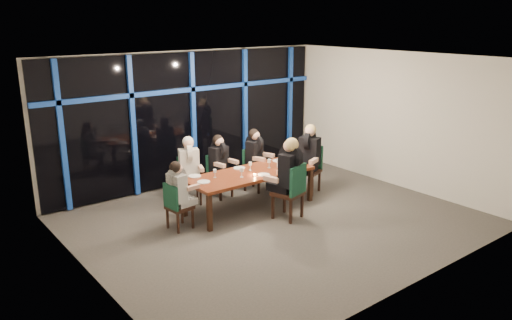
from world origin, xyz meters
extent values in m
plane|color=#55504B|center=(0.00, 0.00, 0.00)|extent=(7.00, 7.00, 0.00)
cube|color=silver|center=(0.00, 3.00, 1.50)|extent=(7.00, 0.04, 3.00)
cube|color=silver|center=(0.00, -3.00, 1.50)|extent=(7.00, 0.04, 3.00)
cube|color=silver|center=(-3.50, 0.00, 1.50)|extent=(0.04, 6.00, 3.00)
cube|color=silver|center=(3.50, 0.00, 1.50)|extent=(0.04, 6.00, 3.00)
cube|color=white|center=(0.00, 0.00, 3.00)|extent=(7.00, 6.00, 0.04)
cube|color=black|center=(0.00, 2.94, 1.50)|extent=(6.86, 0.04, 2.94)
cube|color=#1540A6|center=(-2.90, 2.89, 1.50)|extent=(0.10, 0.10, 2.94)
cube|color=#1540A6|center=(-1.45, 2.89, 1.50)|extent=(0.10, 0.10, 2.94)
cube|color=#1540A6|center=(0.00, 2.89, 1.50)|extent=(0.10, 0.10, 2.94)
cube|color=#1540A6|center=(1.45, 2.89, 1.50)|extent=(0.10, 0.10, 2.94)
cube|color=#1540A6|center=(2.90, 2.89, 1.50)|extent=(0.10, 0.10, 2.94)
cube|color=#1540A6|center=(0.00, 2.89, 2.16)|extent=(6.86, 0.10, 0.10)
cube|color=#FF2D14|center=(1.10, 3.25, 2.15)|extent=(0.60, 0.05, 0.35)
cube|color=maroon|center=(0.00, 0.80, 0.72)|extent=(2.60, 1.00, 0.06)
cube|color=#321A10|center=(-1.24, 0.36, 0.34)|extent=(0.08, 0.08, 0.69)
cube|color=#321A10|center=(1.24, 0.36, 0.34)|extent=(0.08, 0.08, 0.69)
cube|color=#321A10|center=(-1.24, 1.24, 0.34)|extent=(0.08, 0.08, 0.69)
cube|color=#321A10|center=(1.24, 1.24, 0.34)|extent=(0.08, 0.08, 0.69)
cube|color=black|center=(-0.80, 1.77, 0.44)|extent=(0.57, 0.57, 0.06)
cube|color=#174932|center=(-0.73, 1.95, 0.71)|extent=(0.43, 0.20, 0.49)
cube|color=black|center=(-1.02, 1.67, 0.21)|extent=(0.05, 0.05, 0.41)
cube|color=black|center=(-0.69, 1.54, 0.21)|extent=(0.05, 0.05, 0.41)
cube|color=black|center=(-0.90, 2.00, 0.21)|extent=(0.05, 0.05, 0.41)
cube|color=black|center=(-0.57, 1.87, 0.21)|extent=(0.05, 0.05, 0.41)
cube|color=black|center=(-0.09, 1.70, 0.43)|extent=(0.49, 0.49, 0.06)
cube|color=#174932|center=(-0.13, 1.89, 0.68)|extent=(0.43, 0.12, 0.47)
cube|color=black|center=(-0.23, 1.50, 0.20)|extent=(0.04, 0.04, 0.40)
cube|color=black|center=(0.10, 1.56, 0.20)|extent=(0.04, 0.04, 0.40)
cube|color=black|center=(-0.29, 1.84, 0.20)|extent=(0.04, 0.04, 0.40)
cube|color=black|center=(0.05, 1.90, 0.20)|extent=(0.04, 0.04, 0.40)
cube|color=black|center=(0.77, 1.58, 0.44)|extent=(0.56, 0.56, 0.06)
cube|color=#174932|center=(0.70, 1.76, 0.70)|extent=(0.43, 0.20, 0.49)
cube|color=black|center=(0.67, 1.35, 0.20)|extent=(0.05, 0.05, 0.41)
cube|color=black|center=(0.99, 1.48, 0.20)|extent=(0.05, 0.05, 0.41)
cube|color=black|center=(0.54, 1.68, 0.20)|extent=(0.05, 0.05, 0.41)
cube|color=black|center=(0.87, 1.80, 0.20)|extent=(0.05, 0.05, 0.41)
cube|color=black|center=(-1.60, 0.79, 0.40)|extent=(0.45, 0.45, 0.05)
cube|color=#174932|center=(-1.78, 0.77, 0.65)|extent=(0.09, 0.41, 0.45)
cube|color=black|center=(-1.42, 0.64, 0.19)|extent=(0.04, 0.04, 0.38)
cube|color=black|center=(-1.46, 0.96, 0.19)|extent=(0.04, 0.04, 0.38)
cube|color=black|center=(-1.74, 0.61, 0.19)|extent=(0.04, 0.04, 0.38)
cube|color=black|center=(-1.78, 0.93, 0.19)|extent=(0.04, 0.04, 0.38)
cube|color=black|center=(1.57, 0.78, 0.48)|extent=(0.62, 0.62, 0.06)
cube|color=#174932|center=(1.77, 0.86, 0.76)|extent=(0.23, 0.46, 0.53)
cube|color=black|center=(1.33, 0.88, 0.22)|extent=(0.05, 0.05, 0.44)
cube|color=black|center=(1.47, 0.53, 0.22)|extent=(0.05, 0.05, 0.44)
cube|color=black|center=(1.68, 1.02, 0.22)|extent=(0.05, 0.05, 0.44)
cube|color=black|center=(1.82, 0.67, 0.22)|extent=(0.05, 0.05, 0.44)
cube|color=black|center=(0.26, -0.05, 0.50)|extent=(0.61, 0.61, 0.07)
cube|color=#174932|center=(0.31, -0.26, 0.80)|extent=(0.50, 0.19, 0.56)
cube|color=black|center=(0.40, 0.20, 0.23)|extent=(0.05, 0.05, 0.47)
cube|color=black|center=(0.01, 0.09, 0.23)|extent=(0.05, 0.05, 0.47)
cube|color=black|center=(0.50, -0.19, 0.23)|extent=(0.05, 0.05, 0.47)
cube|color=black|center=(0.12, -0.29, 0.23)|extent=(0.05, 0.05, 0.47)
cube|color=beige|center=(-0.84, 1.66, 0.54)|extent=(0.48, 0.51, 0.14)
cube|color=beige|center=(-0.78, 1.81, 0.87)|extent=(0.45, 0.36, 0.55)
cylinder|color=beige|center=(-0.78, 1.81, 1.08)|extent=(0.24, 0.42, 0.41)
sphere|color=tan|center=(-0.79, 1.79, 1.26)|extent=(0.21, 0.21, 0.21)
sphere|color=silver|center=(-0.77, 1.83, 1.29)|extent=(0.23, 0.23, 0.23)
cube|color=tan|center=(-1.05, 1.66, 0.79)|extent=(0.18, 0.30, 0.08)
cube|color=tan|center=(-0.68, 1.52, 0.79)|extent=(0.18, 0.30, 0.08)
cube|color=black|center=(-0.07, 1.59, 0.52)|extent=(0.40, 0.45, 0.13)
cube|color=black|center=(-0.10, 1.74, 0.84)|extent=(0.41, 0.29, 0.53)
cylinder|color=black|center=(-0.10, 1.74, 1.04)|extent=(0.16, 0.41, 0.40)
sphere|color=tan|center=(-0.10, 1.72, 1.22)|extent=(0.20, 0.20, 0.20)
sphere|color=black|center=(-0.10, 1.76, 1.24)|extent=(0.22, 0.22, 0.22)
cube|color=tan|center=(-0.25, 1.48, 0.79)|extent=(0.12, 0.29, 0.08)
cube|color=tan|center=(0.13, 1.54, 0.79)|extent=(0.12, 0.29, 0.08)
cube|color=black|center=(0.81, 1.47, 0.53)|extent=(0.47, 0.51, 0.14)
cube|color=black|center=(0.75, 1.62, 0.85)|extent=(0.45, 0.36, 0.54)
cylinder|color=black|center=(0.75, 1.62, 1.07)|extent=(0.24, 0.42, 0.41)
sphere|color=tan|center=(0.76, 1.60, 1.24)|extent=(0.20, 0.20, 0.20)
sphere|color=black|center=(0.75, 1.63, 1.27)|extent=(0.22, 0.22, 0.22)
cube|color=tan|center=(0.65, 1.33, 0.79)|extent=(0.18, 0.30, 0.08)
cube|color=tan|center=(1.02, 1.47, 0.79)|extent=(0.18, 0.30, 0.08)
cube|color=black|center=(-1.49, 0.80, 0.49)|extent=(0.41, 0.36, 0.13)
cube|color=black|center=(-1.63, 0.78, 0.79)|extent=(0.25, 0.38, 0.50)
cylinder|color=black|center=(-1.63, 0.78, 0.99)|extent=(0.38, 0.13, 0.38)
sphere|color=tan|center=(-1.62, 0.78, 1.15)|extent=(0.19, 0.19, 0.19)
sphere|color=black|center=(-1.65, 0.78, 1.18)|extent=(0.21, 0.21, 0.21)
cube|color=tan|center=(-1.40, 0.63, 0.79)|extent=(0.28, 0.10, 0.07)
cube|color=tan|center=(-1.44, 0.98, 0.79)|extent=(0.28, 0.10, 0.07)
cube|color=black|center=(1.46, 0.73, 0.58)|extent=(0.55, 0.52, 0.15)
cube|color=black|center=(1.61, 0.79, 0.93)|extent=(0.39, 0.49, 0.59)
cylinder|color=black|center=(1.61, 0.79, 1.16)|extent=(0.45, 0.26, 0.44)
sphere|color=tan|center=(1.59, 0.78, 1.35)|extent=(0.22, 0.22, 0.22)
sphere|color=tan|center=(1.63, 0.80, 1.38)|extent=(0.24, 0.24, 0.24)
cube|color=tan|center=(1.30, 0.89, 0.79)|extent=(0.33, 0.20, 0.08)
cube|color=tan|center=(1.46, 0.50, 0.79)|extent=(0.33, 0.20, 0.08)
cube|color=black|center=(0.22, 0.08, 0.61)|extent=(0.51, 0.56, 0.16)
cube|color=black|center=(0.27, -0.09, 0.98)|extent=(0.50, 0.37, 0.62)
cylinder|color=black|center=(0.27, -0.09, 1.22)|extent=(0.23, 0.48, 0.47)
sphere|color=tan|center=(0.26, -0.07, 1.42)|extent=(0.23, 0.23, 0.23)
sphere|color=tan|center=(0.27, -0.11, 1.46)|extent=(0.26, 0.26, 0.26)
cube|color=tan|center=(0.41, 0.23, 0.79)|extent=(0.17, 0.34, 0.09)
cube|color=tan|center=(-0.02, 0.11, 0.79)|extent=(0.17, 0.34, 0.09)
cylinder|color=white|center=(-0.99, 1.25, 0.76)|extent=(0.24, 0.24, 0.01)
cylinder|color=white|center=(0.00, 1.15, 0.76)|extent=(0.24, 0.24, 0.01)
cylinder|color=white|center=(0.97, 1.06, 0.76)|extent=(0.24, 0.24, 0.01)
cylinder|color=white|center=(-1.04, 0.85, 0.76)|extent=(0.24, 0.24, 0.01)
cylinder|color=white|center=(1.05, 0.57, 0.76)|extent=(0.24, 0.24, 0.01)
cylinder|color=white|center=(0.11, 0.49, 0.76)|extent=(0.24, 0.24, 0.01)
cylinder|color=black|center=(1.08, 0.64, 0.86)|extent=(0.07, 0.07, 0.22)
cylinder|color=black|center=(1.08, 0.64, 1.01)|extent=(0.03, 0.03, 0.08)
cylinder|color=silver|center=(1.08, 0.64, 0.86)|extent=(0.07, 0.07, 0.06)
cylinder|color=silver|center=(0.68, 0.71, 0.84)|extent=(0.10, 0.10, 0.18)
cylinder|color=silver|center=(0.74, 0.71, 0.86)|extent=(0.01, 0.01, 0.13)
cylinder|color=#EF9547|center=(-0.04, 0.59, 0.77)|extent=(0.06, 0.06, 0.03)
cylinder|color=white|center=(-0.30, 0.65, 0.75)|extent=(0.07, 0.07, 0.01)
cylinder|color=white|center=(-0.30, 0.65, 0.81)|extent=(0.01, 0.01, 0.11)
cylinder|color=white|center=(-0.30, 0.65, 0.90)|extent=(0.07, 0.07, 0.08)
cylinder|color=silver|center=(0.10, 0.91, 0.75)|extent=(0.06, 0.06, 0.01)
cylinder|color=silver|center=(0.10, 0.91, 0.80)|extent=(0.01, 0.01, 0.10)
cylinder|color=silver|center=(0.10, 0.91, 0.89)|extent=(0.07, 0.07, 0.07)
cylinder|color=silver|center=(0.50, 0.80, 0.75)|extent=(0.07, 0.07, 0.01)
cylinder|color=silver|center=(0.50, 0.80, 0.81)|extent=(0.01, 0.01, 0.10)
cylinder|color=silver|center=(0.50, 0.80, 0.90)|extent=(0.07, 0.07, 0.07)
cylinder|color=silver|center=(-0.72, 0.95, 0.75)|extent=(0.06, 0.06, 0.01)
cylinder|color=silver|center=(-0.72, 0.95, 0.80)|extent=(0.01, 0.01, 0.09)
cylinder|color=silver|center=(-0.72, 0.95, 0.88)|extent=(0.06, 0.06, 0.06)
cylinder|color=silver|center=(0.90, 0.87, 0.75)|extent=(0.07, 0.07, 0.01)
cylinder|color=silver|center=(0.90, 0.87, 0.81)|extent=(0.01, 0.01, 0.11)
cylinder|color=silver|center=(0.90, 0.87, 0.90)|extent=(0.07, 0.07, 0.07)
camera|label=1|loc=(-5.67, -6.65, 3.70)|focal=35.00mm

